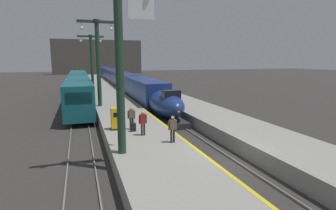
# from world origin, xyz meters

# --- Properties ---
(ground_plane) EXTENTS (260.00, 260.00, 0.00)m
(ground_plane) POSITION_xyz_m (0.00, 0.00, 0.00)
(ground_plane) COLOR #33302D
(platform_left) EXTENTS (4.80, 110.00, 1.05)m
(platform_left) POSITION_xyz_m (-4.05, 24.75, 0.53)
(platform_left) COLOR gray
(platform_left) RESTS_ON ground
(platform_right) EXTENTS (4.80, 110.00, 1.05)m
(platform_right) POSITION_xyz_m (4.05, 24.75, 0.53)
(platform_right) COLOR gray
(platform_right) RESTS_ON ground
(platform_left_safety_stripe) EXTENTS (0.20, 107.80, 0.01)m
(platform_left_safety_stripe) POSITION_xyz_m (-1.77, 24.75, 1.05)
(platform_left_safety_stripe) COLOR yellow
(platform_left_safety_stripe) RESTS_ON platform_left
(rail_main_left) EXTENTS (0.08, 110.00, 0.12)m
(rail_main_left) POSITION_xyz_m (-0.75, 27.50, 0.06)
(rail_main_left) COLOR slate
(rail_main_left) RESTS_ON ground
(rail_main_right) EXTENTS (0.08, 110.00, 0.12)m
(rail_main_right) POSITION_xyz_m (0.75, 27.50, 0.06)
(rail_main_right) COLOR slate
(rail_main_right) RESTS_ON ground
(rail_secondary_left) EXTENTS (0.08, 110.00, 0.12)m
(rail_secondary_left) POSITION_xyz_m (-8.85, 27.50, 0.06)
(rail_secondary_left) COLOR slate
(rail_secondary_left) RESTS_ON ground
(rail_secondary_right) EXTENTS (0.08, 110.00, 0.12)m
(rail_secondary_right) POSITION_xyz_m (-7.35, 27.50, 0.06)
(rail_secondary_right) COLOR slate
(rail_secondary_right) RESTS_ON ground
(highspeed_train_main) EXTENTS (2.92, 75.67, 3.60)m
(highspeed_train_main) POSITION_xyz_m (0.00, 45.06, 1.97)
(highspeed_train_main) COLOR navy
(highspeed_train_main) RESTS_ON ground
(regional_train_adjacent) EXTENTS (2.85, 36.60, 3.80)m
(regional_train_adjacent) POSITION_xyz_m (-8.10, 29.61, 2.13)
(regional_train_adjacent) COLOR #145660
(regional_train_adjacent) RESTS_ON ground
(station_column_near) EXTENTS (4.00, 0.68, 9.20)m
(station_column_near) POSITION_xyz_m (-5.84, 1.29, 6.68)
(station_column_near) COLOR #1E3828
(station_column_near) RESTS_ON platform_left
(station_column_mid) EXTENTS (4.00, 0.68, 9.23)m
(station_column_mid) POSITION_xyz_m (-5.90, 16.97, 6.60)
(station_column_mid) COLOR #1E3828
(station_column_mid) RESTS_ON platform_left
(station_column_far) EXTENTS (4.00, 0.68, 8.86)m
(station_column_far) POSITION_xyz_m (-5.90, 31.61, 6.40)
(station_column_far) COLOR #1E3828
(station_column_far) RESTS_ON platform_left
(passenger_near_edge) EXTENTS (0.57, 0.23, 1.69)m
(passenger_near_edge) POSITION_xyz_m (-4.48, 5.98, 2.04)
(passenger_near_edge) COLOR #23232D
(passenger_near_edge) RESTS_ON platform_left
(passenger_mid_platform) EXTENTS (0.57, 0.22, 1.69)m
(passenger_mid_platform) POSITION_xyz_m (-2.66, 2.11, 2.04)
(passenger_mid_platform) COLOR #23232D
(passenger_mid_platform) RESTS_ON platform_left
(passenger_far_waiting) EXTENTS (0.57, 0.25, 1.69)m
(passenger_far_waiting) POSITION_xyz_m (-4.03, 4.23, 2.04)
(passenger_far_waiting) COLOR #23232D
(passenger_far_waiting) RESTS_ON platform_left
(rolling_suitcase) EXTENTS (0.40, 0.22, 0.98)m
(rolling_suitcase) POSITION_xyz_m (-4.48, 5.45, 1.35)
(rolling_suitcase) COLOR black
(rolling_suitcase) RESTS_ON platform_left
(ticket_machine_yellow) EXTENTS (0.76, 0.62, 1.60)m
(ticket_machine_yellow) POSITION_xyz_m (-5.55, 6.37, 1.79)
(ticket_machine_yellow) COLOR yellow
(ticket_machine_yellow) RESTS_ON platform_left
(terminus_back_wall) EXTENTS (36.00, 2.00, 14.00)m
(terminus_back_wall) POSITION_xyz_m (0.00, 102.00, 7.00)
(terminus_back_wall) COLOR #4C4742
(terminus_back_wall) RESTS_ON ground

